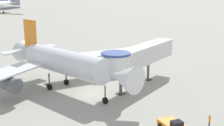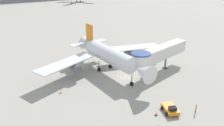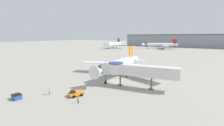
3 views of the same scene
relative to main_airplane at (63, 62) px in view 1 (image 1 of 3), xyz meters
name	(u,v)px [view 1 (image 1 of 3)]	position (x,y,z in m)	size (l,w,h in m)	color
ground_plane	(94,95)	(1.34, -5.18, -4.18)	(800.00, 800.00, 0.00)	#9E9B8E
main_airplane	(63,62)	(0.00, 0.00, 0.00)	(33.72, 25.27, 9.89)	silver
jet_bridge	(137,57)	(8.53, -7.28, 0.50)	(18.30, 5.52, 6.37)	silver
pushback_tug_orange	(173,126)	(-1.16, -19.74, -3.54)	(3.14, 3.84, 1.42)	orange
ground_crew_wing_walker	(209,121)	(2.02, -22.37, -3.24)	(0.36, 0.32, 1.63)	#1E2338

